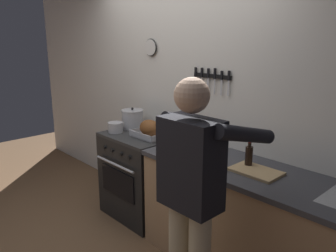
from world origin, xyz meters
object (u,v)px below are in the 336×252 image
(roasting_pan, at_px, (150,129))
(cutting_board, at_px, (256,171))
(stove, at_px, (142,175))
(stock_pot, at_px, (133,119))
(bottle_soy_sauce, at_px, (249,156))
(bottle_hot_sauce, at_px, (195,137))
(bottle_cooking_oil, at_px, (189,132))
(saucepan, at_px, (116,127))
(person_cook, at_px, (193,191))

(roasting_pan, xyz_separation_m, cutting_board, (1.25, -0.02, -0.07))
(stove, xyz_separation_m, stock_pot, (-0.26, 0.09, 0.55))
(bottle_soy_sauce, distance_m, bottle_hot_sauce, 0.64)
(bottle_cooking_oil, xyz_separation_m, bottle_hot_sauce, (0.12, -0.04, -0.02))
(cutting_board, distance_m, bottle_soy_sauce, 0.14)
(roasting_pan, distance_m, bottle_cooking_oil, 0.42)
(stock_pot, distance_m, bottle_hot_sauce, 0.91)
(stove, bearing_deg, stock_pot, 161.09)
(stove, relative_size, bottle_hot_sauce, 4.41)
(stove, bearing_deg, bottle_soy_sauce, 1.42)
(saucepan, xyz_separation_m, bottle_cooking_oil, (0.78, 0.30, 0.06))
(person_cook, bearing_deg, saucepan, 76.96)
(roasting_pan, distance_m, stock_pot, 0.41)
(bottle_soy_sauce, bearing_deg, bottle_hot_sauce, 172.61)
(roasting_pan, relative_size, bottle_cooking_oil, 1.36)
(person_cook, bearing_deg, stock_pot, 69.95)
(stove, xyz_separation_m, bottle_cooking_oil, (0.53, 0.16, 0.56))
(roasting_pan, height_order, bottle_cooking_oil, bottle_cooking_oil)
(bottle_cooking_oil, bearing_deg, stock_pot, -175.01)
(bottle_cooking_oil, bearing_deg, person_cook, -45.44)
(bottle_cooking_oil, bearing_deg, bottle_hot_sauce, -20.49)
(bottle_soy_sauce, bearing_deg, cutting_board, -27.80)
(person_cook, bearing_deg, roasting_pan, 66.20)
(stove, bearing_deg, bottle_hot_sauce, 9.98)
(roasting_pan, distance_m, cutting_board, 1.25)
(cutting_board, distance_m, bottle_hot_sauce, 0.75)
(cutting_board, bearing_deg, stock_pot, 176.13)
(bottle_cooking_oil, bearing_deg, roasting_pan, -157.97)
(stock_pot, bearing_deg, bottle_cooking_oil, 4.99)
(stove, relative_size, person_cook, 0.54)
(bottle_hot_sauce, bearing_deg, saucepan, -163.88)
(stock_pot, bearing_deg, roasting_pan, -12.58)
(stock_pot, height_order, cutting_board, stock_pot)
(stove, distance_m, bottle_soy_sauce, 1.39)
(saucepan, height_order, bottle_cooking_oil, bottle_cooking_oil)
(stove, distance_m, roasting_pan, 0.55)
(saucepan, distance_m, bottle_cooking_oil, 0.84)
(stock_pot, xyz_separation_m, saucepan, (0.01, -0.23, -0.05))
(bottle_cooking_oil, xyz_separation_m, bottle_soy_sauce, (0.75, -0.13, -0.02))
(roasting_pan, bearing_deg, stove, 179.81)
(bottle_soy_sauce, bearing_deg, saucepan, -173.41)
(roasting_pan, bearing_deg, cutting_board, -1.01)
(stock_pot, bearing_deg, bottle_hot_sauce, 1.60)
(cutting_board, relative_size, bottle_hot_sauce, 1.77)
(saucepan, xyz_separation_m, bottle_soy_sauce, (1.53, 0.18, 0.04))
(person_cook, relative_size, bottle_cooking_oil, 6.42)
(person_cook, height_order, saucepan, person_cook)
(stove, distance_m, stock_pot, 0.62)
(stove, distance_m, saucepan, 0.58)
(bottle_soy_sauce, height_order, bottle_hot_sauce, bottle_soy_sauce)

